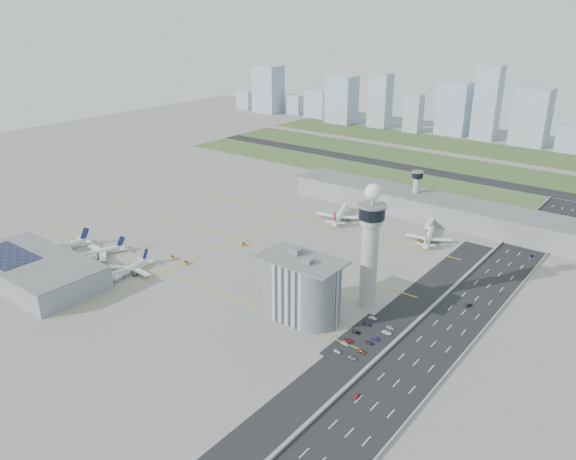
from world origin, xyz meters
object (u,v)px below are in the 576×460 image
Objects in this scene: secondary_tower at (416,189)px; admin_building at (301,288)px; airplane_far_a at (340,211)px; tug_5 at (418,241)px; tug_0 at (85,241)px; car_lot_4 at (367,324)px; jet_bridge_near_1 at (74,266)px; car_lot_3 at (356,332)px; car_lot_7 at (362,352)px; jet_bridge_far_0 at (369,208)px; tug_4 at (371,242)px; car_hw_2 at (531,256)px; jet_bridge_far_1 at (432,222)px; airplane_near_a at (59,244)px; car_lot_10 at (387,332)px; car_lot_5 at (373,318)px; car_hw_1 at (469,305)px; tug_2 at (186,263)px; car_hw_0 at (357,396)px; car_lot_0 at (337,351)px; car_lot_9 at (376,339)px; tug_3 at (244,244)px; car_lot_8 at (370,343)px; control_tower at (370,241)px; tug_1 at (172,257)px; airplane_far_b at (429,233)px; airplane_near_c at (129,266)px; airplane_near_b at (97,249)px; car_hw_4 at (536,223)px; jet_bridge_near_0 at (46,253)px; car_lot_6 at (352,358)px.

secondary_tower is 0.76× the size of admin_building.
airplane_far_a is 64.77m from tug_5.
admin_building is at bearing 104.38° from tug_0.
airplane_far_a is at bearing 114.79° from admin_building.
car_lot_4 is (52.96, -160.31, -18.15)m from secondary_tower.
jet_bridge_near_1 is 170.54m from car_lot_3.
tug_0 is at bearing 57.73° from jet_bridge_near_1.
car_lot_4 reaches higher than car_lot_7.
secondary_tower is 193.08m from car_lot_7.
jet_bridge_far_0 is 5.12× the size of tug_4.
car_hw_2 is (91.77, -29.52, -18.24)m from secondary_tower.
airplane_near_a is at bearing -51.67° from jet_bridge_far_1.
tug_5 is 0.71× the size of car_lot_10.
car_hw_1 reaches higher than car_lot_5.
tug_2 is 150.52m from car_hw_0.
car_lot_0 is 163.17m from car_hw_2.
tug_4 is 115.38m from car_lot_9.
tug_5 reaches higher than car_hw_2.
tug_3 is 129.32m from car_lot_9.
tug_5 is at bearing -152.18° from car_hw_2.
car_hw_2 is at bearing -5.12° from car_lot_8.
car_lot_3 is at bearing -93.92° from tug_5.
admin_building is at bearing 94.34° from car_lot_8.
airplane_far_a is 169.36m from car_lot_7.
car_lot_9 is at bearing 103.60° from airplane_near_a.
car_lot_3 is (10.36, -27.35, -34.45)m from control_tower.
jet_bridge_near_1 is 4.82× the size of tug_1.
tug_1 is (-111.41, -121.51, -4.19)m from airplane_far_b.
tug_2 is at bearing 138.54° from airplane_near_c.
airplane_near_b is 8.53× the size of car_lot_3.
jet_bridge_far_1 is at bearing 22.83° from car_lot_9.
tug_3 is 177.87m from car_hw_2.
control_tower is 58.96m from car_lot_0.
airplane_near_c is at bearing -113.18° from secondary_tower.
car_lot_4 is 192.97m from car_hw_4.
car_hw_0 is (157.11, -44.45, -0.26)m from tug_1.
jet_bridge_near_0 and jet_bridge_near_1 have the same top height.
tug_5 is (24.05, 18.78, 0.19)m from tug_4.
secondary_tower is 0.93× the size of airplane_near_c.
jet_bridge_far_0 is (113.94, 184.22, -2.79)m from airplane_near_a.
tug_3 is 120.06m from car_lot_3.
airplane_near_c is 9.46× the size of car_lot_9.
tug_0 reaches higher than car_hw_4.
secondary_tower is at bearing 14.32° from car_lot_4.
car_hw_0 is at bearing -137.28° from car_lot_6.
car_lot_10 is at bearing 99.43° from car_hw_0.
airplane_near_a is 11.24× the size of car_lot_8.
car_hw_0 is at bearing -150.90° from car_lot_8.
car_hw_1 is at bearing -53.05° from secondary_tower.
jet_bridge_far_0 is (115.00, 193.00, 0.00)m from jet_bridge_near_0.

